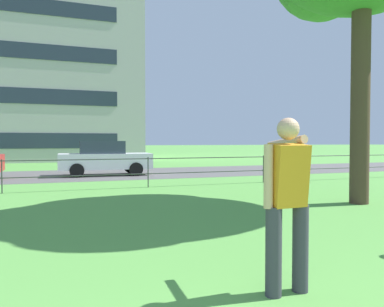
{
  "coord_description": "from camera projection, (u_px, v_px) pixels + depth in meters",
  "views": [
    {
      "loc": [
        -0.69,
        -0.47,
        1.51
      ],
      "look_at": [
        2.09,
        7.21,
        1.25
      ],
      "focal_mm": 35.36,
      "sensor_mm": 36.0,
      "label": 1
    }
  ],
  "objects": [
    {
      "name": "park_fence",
      "position": [
        80.0,
        169.0,
        11.72
      ],
      "size": [
        39.17,
        0.04,
        1.0
      ],
      "color": "#333833",
      "rests_on": "ground"
    },
    {
      "name": "car_white_far_left",
      "position": [
        105.0,
        158.0,
        16.9
      ],
      "size": [
        4.06,
        1.92,
        1.54
      ],
      "color": "silver",
      "rests_on": "ground"
    },
    {
      "name": "person_thrower",
      "position": [
        287.0,
        199.0,
        3.74
      ],
      "size": [
        0.51,
        0.78,
        1.75
      ],
      "color": "#383842",
      "rests_on": "ground"
    },
    {
      "name": "street_strip",
      "position": [
        72.0,
        175.0,
        17.05
      ],
      "size": [
        80.0,
        6.33,
        0.01
      ],
      "primitive_type": "cube",
      "color": "#565454",
      "rests_on": "ground"
    }
  ]
}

